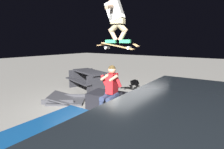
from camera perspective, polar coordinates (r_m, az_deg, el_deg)
ground_plane at (r=5.08m, az=-0.62°, el=-11.22°), size 40.00×40.00×0.00m
ledge_box_main at (r=5.04m, az=1.38°, el=-8.69°), size 1.69×0.97×0.45m
person_sitting_on_ledge at (r=4.54m, az=-0.58°, el=-4.48°), size 0.60×0.78×1.28m
skateboard at (r=4.35m, az=1.86°, el=8.95°), size 1.04×0.43×0.17m
skater_airborne at (r=4.41m, az=1.19°, el=17.92°), size 0.64×0.88×1.12m
kicker_ramp at (r=5.95m, az=-14.03°, el=-7.76°), size 1.41×1.37×0.32m
picnic_table_back at (r=7.13m, az=-6.95°, el=-0.88°), size 2.04×1.81×0.75m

